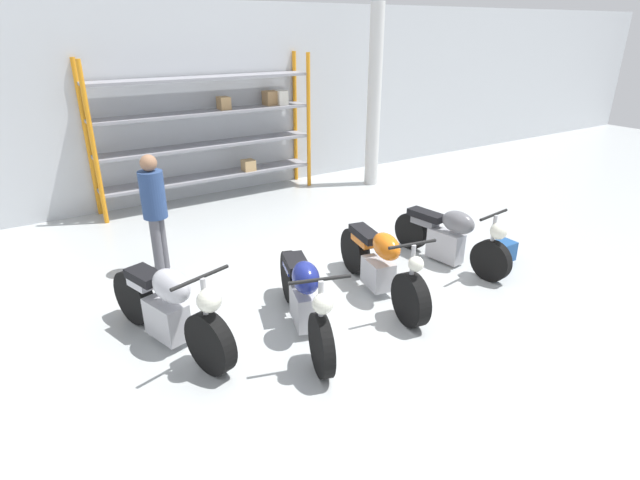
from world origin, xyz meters
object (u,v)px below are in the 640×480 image
at_px(shelving_rack, 213,127).
at_px(motorcycle_blue, 304,297).
at_px(toolbox, 500,252).
at_px(motorcycle_orange, 380,264).
at_px(person_browsing, 154,205).
at_px(motorcycle_silver, 169,308).
at_px(motorcycle_grey, 450,237).

xyz_separation_m(shelving_rack, motorcycle_blue, (-1.04, -5.05, -0.94)).
bearing_deg(shelving_rack, toolbox, -65.06).
bearing_deg(motorcycle_orange, motorcycle_blue, -68.74).
distance_m(person_browsing, toolbox, 4.89).
bearing_deg(motorcycle_silver, motorcycle_blue, 50.24).
bearing_deg(shelving_rack, motorcycle_orange, -87.52).
bearing_deg(motorcycle_orange, shelving_rack, -166.72).
bearing_deg(toolbox, motorcycle_orange, 175.57).
xyz_separation_m(motorcycle_blue, person_browsing, (-0.87, 2.38, 0.51)).
xyz_separation_m(person_browsing, toolbox, (4.23, -2.31, -0.83)).
distance_m(motorcycle_blue, toolbox, 3.37).
distance_m(motorcycle_orange, motorcycle_grey, 1.42).
relative_size(shelving_rack, motorcycle_orange, 2.04).
relative_size(motorcycle_blue, person_browsing, 1.25).
bearing_deg(person_browsing, motorcycle_silver, 113.99).
distance_m(motorcycle_silver, motorcycle_orange, 2.56).
bearing_deg(toolbox, motorcycle_grey, 153.53).
relative_size(motorcycle_orange, person_browsing, 1.26).
bearing_deg(toolbox, motorcycle_silver, 173.98).
xyz_separation_m(shelving_rack, motorcycle_silver, (-2.33, -4.50, -0.94)).
relative_size(motorcycle_orange, toolbox, 4.70).
relative_size(motorcycle_orange, motorcycle_grey, 1.07).
bearing_deg(shelving_rack, motorcycle_silver, -117.40).
distance_m(motorcycle_grey, toolbox, 0.83).
bearing_deg(motorcycle_blue, toolbox, 108.68).
bearing_deg(motorcycle_silver, shelving_rack, 136.11).
bearing_deg(motorcycle_silver, motorcycle_orange, 66.18).
relative_size(motorcycle_blue, toolbox, 4.68).
xyz_separation_m(shelving_rack, motorcycle_grey, (1.62, -4.64, -0.98)).
distance_m(shelving_rack, person_browsing, 3.32).
height_order(shelving_rack, motorcycle_orange, shelving_rack).
relative_size(motorcycle_grey, person_browsing, 1.17).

